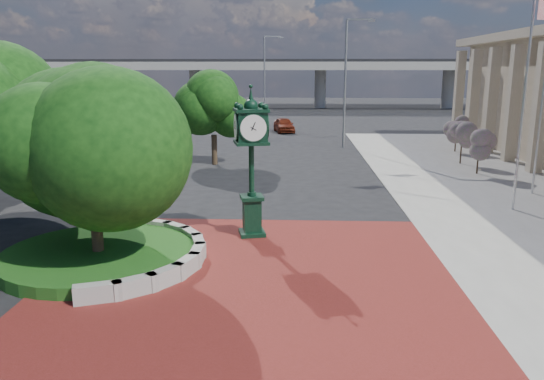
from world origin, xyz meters
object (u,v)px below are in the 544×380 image
Objects in this scene: post_clock at (251,156)px; street_lamp_far at (266,73)px; flagpole_a at (524,102)px; parked_car at (284,125)px; flagpole_b at (543,99)px; street_lamp_near at (348,74)px.

street_lamp_far is at bearing 92.48° from post_clock.
flagpole_a is (11.17, 4.17, 1.73)m from post_clock.
flagpole_a is at bearing -70.88° from street_lamp_far.
flagpole_b reaches higher than parked_car.
street_lamp_near is at bearing 76.36° from post_clock.
post_clock is 15.33m from flagpole_b.
street_lamp_far is at bearing 111.38° from street_lamp_near.
parked_car is at bearing 116.66° from flagpole_b.
flagpole_a is at bearing -124.50° from flagpole_b.
post_clock is 0.60× the size of flagpole_b.
street_lamp_far reaches higher than flagpole_b.
flagpole_a is 0.96× the size of street_lamp_far.
post_clock reaches higher than parked_car.
street_lamp_near reaches higher than flagpole_a.
flagpole_b is 37.45m from street_lamp_far.
street_lamp_near is at bearing 116.78° from flagpole_b.
post_clock is at bearing -159.54° from flagpole_a.
post_clock is 41.71m from street_lamp_far.
parked_car is 29.19m from flagpole_b.
street_lamp_near reaches higher than flagpole_b.
flagpole_b is at bearing -63.22° from street_lamp_near.
flagpole_b is (13.35, 7.35, 1.67)m from post_clock.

